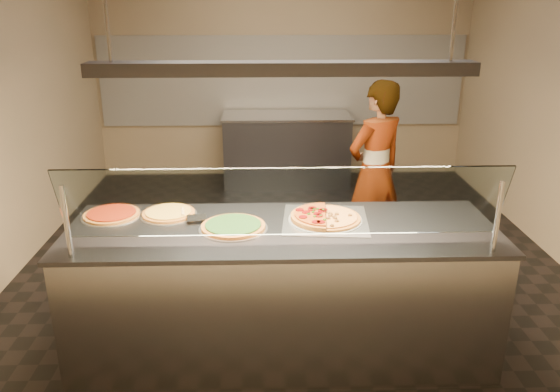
{
  "coord_description": "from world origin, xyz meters",
  "views": [
    {
      "loc": [
        -0.26,
        -4.48,
        2.33
      ],
      "look_at": [
        -0.15,
        -0.83,
        1.02
      ],
      "focal_mm": 35.0,
      "sensor_mm": 36.0,
      "label": 1
    }
  ],
  "objects_px": {
    "pizza_spinach": "(233,226)",
    "prep_table": "(286,149)",
    "half_pizza_sausage": "(342,217)",
    "sneeze_guard": "(284,203)",
    "pizza_cheese": "(169,213)",
    "pizza_spatula": "(188,214)",
    "worker": "(375,172)",
    "half_pizza_pepperoni": "(309,216)",
    "serving_counter": "(282,290)",
    "heat_lamp_housing": "(282,69)",
    "perforated_tray": "(325,219)",
    "pizza_tomato": "(112,214)"
  },
  "relations": [
    {
      "from": "pizza_spinach",
      "to": "prep_table",
      "type": "relative_size",
      "value": 0.27
    },
    {
      "from": "half_pizza_sausage",
      "to": "prep_table",
      "type": "relative_size",
      "value": 0.29
    },
    {
      "from": "sneeze_guard",
      "to": "half_pizza_sausage",
      "type": "height_order",
      "value": "sneeze_guard"
    },
    {
      "from": "pizza_cheese",
      "to": "pizza_spatula",
      "type": "distance_m",
      "value": 0.16
    },
    {
      "from": "prep_table",
      "to": "worker",
      "type": "relative_size",
      "value": 0.99
    },
    {
      "from": "half_pizza_sausage",
      "to": "worker",
      "type": "xyz_separation_m",
      "value": [
        0.51,
        1.39,
        -0.12
      ]
    },
    {
      "from": "half_pizza_pepperoni",
      "to": "prep_table",
      "type": "distance_m",
      "value": 3.66
    },
    {
      "from": "serving_counter",
      "to": "half_pizza_pepperoni",
      "type": "distance_m",
      "value": 0.54
    },
    {
      "from": "pizza_spinach",
      "to": "heat_lamp_housing",
      "type": "distance_m",
      "value": 1.05
    },
    {
      "from": "half_pizza_pepperoni",
      "to": "half_pizza_sausage",
      "type": "relative_size",
      "value": 1.0
    },
    {
      "from": "pizza_spatula",
      "to": "prep_table",
      "type": "height_order",
      "value": "pizza_spatula"
    },
    {
      "from": "worker",
      "to": "half_pizza_sausage",
      "type": "bearing_deg",
      "value": 37.81
    },
    {
      "from": "pizza_cheese",
      "to": "sneeze_guard",
      "type": "bearing_deg",
      "value": -37.3
    },
    {
      "from": "pizza_cheese",
      "to": "worker",
      "type": "height_order",
      "value": "worker"
    },
    {
      "from": "perforated_tray",
      "to": "prep_table",
      "type": "bearing_deg",
      "value": 91.67
    },
    {
      "from": "sneeze_guard",
      "to": "perforated_tray",
      "type": "relative_size",
      "value": 4.21
    },
    {
      "from": "worker",
      "to": "heat_lamp_housing",
      "type": "relative_size",
      "value": 0.73
    },
    {
      "from": "pizza_spinach",
      "to": "worker",
      "type": "relative_size",
      "value": 0.27
    },
    {
      "from": "pizza_spatula",
      "to": "pizza_cheese",
      "type": "bearing_deg",
      "value": 157.19
    },
    {
      "from": "pizza_cheese",
      "to": "heat_lamp_housing",
      "type": "distance_m",
      "value": 1.3
    },
    {
      "from": "perforated_tray",
      "to": "pizza_spinach",
      "type": "height_order",
      "value": "pizza_spinach"
    },
    {
      "from": "perforated_tray",
      "to": "sneeze_guard",
      "type": "bearing_deg",
      "value": -122.93
    },
    {
      "from": "pizza_spinach",
      "to": "pizza_tomato",
      "type": "distance_m",
      "value": 0.88
    },
    {
      "from": "serving_counter",
      "to": "pizza_spinach",
      "type": "bearing_deg",
      "value": -179.37
    },
    {
      "from": "sneeze_guard",
      "to": "prep_table",
      "type": "xyz_separation_m",
      "value": [
        0.19,
        4.09,
        -0.76
      ]
    },
    {
      "from": "pizza_cheese",
      "to": "prep_table",
      "type": "relative_size",
      "value": 0.23
    },
    {
      "from": "perforated_tray",
      "to": "half_pizza_pepperoni",
      "type": "bearing_deg",
      "value": -179.84
    },
    {
      "from": "perforated_tray",
      "to": "worker",
      "type": "distance_m",
      "value": 1.52
    },
    {
      "from": "half_pizza_pepperoni",
      "to": "half_pizza_sausage",
      "type": "bearing_deg",
      "value": -0.91
    },
    {
      "from": "half_pizza_sausage",
      "to": "sneeze_guard",
      "type": "bearing_deg",
      "value": -131.97
    },
    {
      "from": "half_pizza_sausage",
      "to": "prep_table",
      "type": "distance_m",
      "value": 3.67
    },
    {
      "from": "perforated_tray",
      "to": "worker",
      "type": "height_order",
      "value": "worker"
    },
    {
      "from": "half_pizza_sausage",
      "to": "heat_lamp_housing",
      "type": "relative_size",
      "value": 0.21
    },
    {
      "from": "pizza_spinach",
      "to": "pizza_cheese",
      "type": "bearing_deg",
      "value": 151.15
    },
    {
      "from": "sneeze_guard",
      "to": "pizza_cheese",
      "type": "xyz_separation_m",
      "value": [
        -0.78,
        0.59,
        -0.28
      ]
    },
    {
      "from": "prep_table",
      "to": "pizza_spatula",
      "type": "bearing_deg",
      "value": -103.03
    },
    {
      "from": "prep_table",
      "to": "heat_lamp_housing",
      "type": "distance_m",
      "value": 4.03
    },
    {
      "from": "half_pizza_sausage",
      "to": "pizza_spinach",
      "type": "bearing_deg",
      "value": -171.2
    },
    {
      "from": "prep_table",
      "to": "half_pizza_sausage",
      "type": "bearing_deg",
      "value": -86.59
    },
    {
      "from": "half_pizza_sausage",
      "to": "half_pizza_pepperoni",
      "type": "bearing_deg",
      "value": 179.09
    },
    {
      "from": "serving_counter",
      "to": "pizza_spatula",
      "type": "relative_size",
      "value": 12.25
    },
    {
      "from": "serving_counter",
      "to": "pizza_cheese",
      "type": "bearing_deg",
      "value": 162.2
    },
    {
      "from": "half_pizza_pepperoni",
      "to": "pizza_spinach",
      "type": "relative_size",
      "value": 1.08
    },
    {
      "from": "pizza_tomato",
      "to": "pizza_spatula",
      "type": "height_order",
      "value": "pizza_spatula"
    },
    {
      "from": "sneeze_guard",
      "to": "heat_lamp_housing",
      "type": "xyz_separation_m",
      "value": [
        0.0,
        0.34,
        0.72
      ]
    },
    {
      "from": "pizza_cheese",
      "to": "serving_counter",
      "type": "bearing_deg",
      "value": -17.8
    },
    {
      "from": "serving_counter",
      "to": "sneeze_guard",
      "type": "relative_size",
      "value": 1.09
    },
    {
      "from": "perforated_tray",
      "to": "pizza_spatula",
      "type": "height_order",
      "value": "pizza_spatula"
    },
    {
      "from": "half_pizza_pepperoni",
      "to": "worker",
      "type": "height_order",
      "value": "worker"
    },
    {
      "from": "serving_counter",
      "to": "pizza_cheese",
      "type": "xyz_separation_m",
      "value": [
        -0.78,
        0.25,
        0.48
      ]
    }
  ]
}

